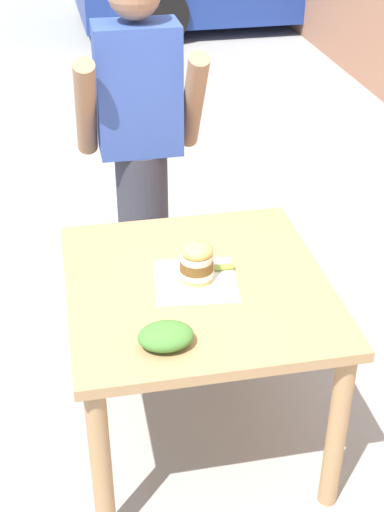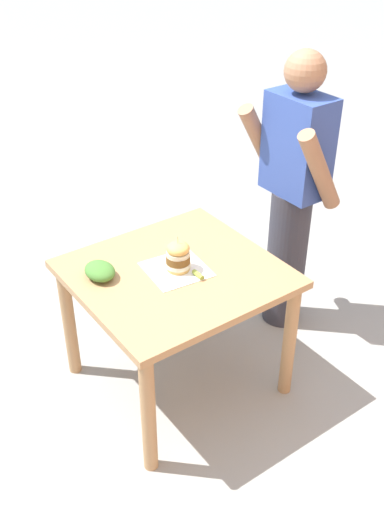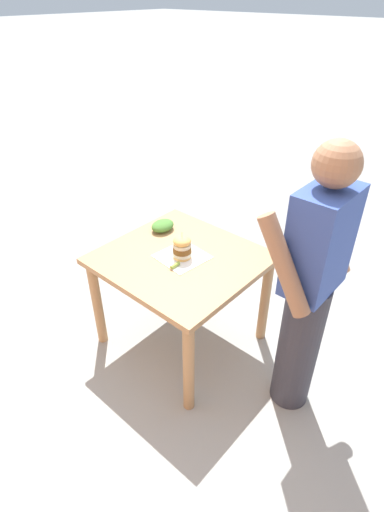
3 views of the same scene
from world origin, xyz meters
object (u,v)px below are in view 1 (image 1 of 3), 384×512
Objects in this scene: sandwich at (196,261)px; diner_across_table at (141,153)px; pickle_spear at (224,267)px; side_salad at (166,336)px; patio_table at (197,309)px.

diner_across_table is (-0.08, 0.85, 0.06)m from sandwich.
diner_across_table is (-0.20, 0.81, 0.12)m from pickle_spear.
diner_across_table reaches higher than side_salad.
patio_table is at bearing -153.52° from pickle_spear.
diner_across_table is at bearing 86.04° from side_salad.
patio_table is at bearing 63.19° from side_salad.
patio_table is 13.89× the size of pickle_spear.
sandwich is (-0.00, 0.01, 0.20)m from patio_table.
sandwich is 0.14m from pickle_spear.
pickle_spear is 0.04× the size of diner_across_table.
sandwich is 1.06× the size of side_salad.
diner_across_table is (0.08, 1.20, 0.10)m from side_salad.
patio_table is 0.20m from sandwich.
diner_across_table is (-0.09, 0.86, 0.26)m from patio_table.
pickle_spear is (0.11, 0.06, 0.14)m from patio_table.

